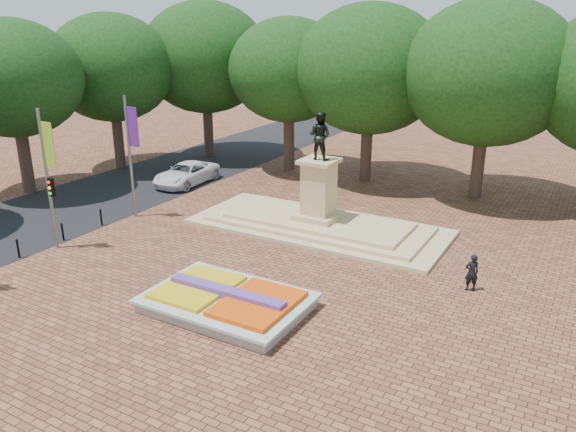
# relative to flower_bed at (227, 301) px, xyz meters

# --- Properties ---
(ground) EXTENTS (90.00, 90.00, 0.00)m
(ground) POSITION_rel_flower_bed_xyz_m (-1.03, 2.00, -0.38)
(ground) COLOR brown
(ground) RESTS_ON ground
(asphalt_street) EXTENTS (9.00, 90.00, 0.02)m
(asphalt_street) POSITION_rel_flower_bed_xyz_m (-16.03, 7.00, -0.37)
(asphalt_street) COLOR black
(asphalt_street) RESTS_ON ground
(flower_bed) EXTENTS (6.30, 4.30, 0.91)m
(flower_bed) POSITION_rel_flower_bed_xyz_m (0.00, 0.00, 0.00)
(flower_bed) COLOR gray
(flower_bed) RESTS_ON ground
(monument) EXTENTS (14.00, 6.00, 6.40)m
(monument) POSITION_rel_flower_bed_xyz_m (-1.03, 10.00, 0.50)
(monument) COLOR tan
(monument) RESTS_ON ground
(tree_row_back) EXTENTS (44.80, 8.80, 10.43)m
(tree_row_back) POSITION_rel_flower_bed_xyz_m (1.31, 20.00, 6.29)
(tree_row_back) COLOR #32231B
(tree_row_back) RESTS_ON ground
(tree_row_street) EXTENTS (8.40, 25.40, 9.98)m
(tree_row_street) POSITION_rel_flower_bed_xyz_m (-20.53, 6.67, 6.01)
(tree_row_street) COLOR #32231B
(tree_row_street) RESTS_ON ground
(banner_poles) EXTENTS (0.88, 11.17, 7.00)m
(banner_poles) POSITION_rel_flower_bed_xyz_m (-11.10, 0.69, 3.50)
(banner_poles) COLOR slate
(banner_poles) RESTS_ON ground
(bollard_row) EXTENTS (0.12, 13.12, 0.98)m
(bollard_row) POSITION_rel_flower_bed_xyz_m (-11.73, 0.50, 0.15)
(bollard_row) COLOR black
(bollard_row) RESTS_ON ground
(van) EXTENTS (2.69, 5.45, 1.49)m
(van) POSITION_rel_flower_bed_xyz_m (-13.03, 13.38, 0.37)
(van) COLOR silver
(van) RESTS_ON ground
(pedestrian) EXTENTS (0.72, 0.66, 1.65)m
(pedestrian) POSITION_rel_flower_bed_xyz_m (7.97, 6.50, 0.45)
(pedestrian) COLOR black
(pedestrian) RESTS_ON ground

